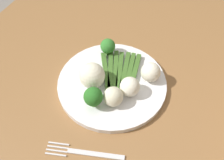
# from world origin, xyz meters

# --- Properties ---
(dining_table) EXTENTS (1.10, 0.83, 0.76)m
(dining_table) POSITION_xyz_m (0.00, 0.00, 0.63)
(dining_table) COLOR olive
(dining_table) RESTS_ON ground_plane
(plate) EXTENTS (0.27, 0.27, 0.01)m
(plate) POSITION_xyz_m (-0.04, -0.05, 0.76)
(plate) COLOR white
(plate) RESTS_ON dining_table
(asparagus_bundle) EXTENTS (0.14, 0.12, 0.01)m
(asparagus_bundle) POSITION_xyz_m (-0.00, -0.06, 0.78)
(asparagus_bundle) COLOR #3D6626
(asparagus_bundle) RESTS_ON plate
(broccoli_right) EXTENTS (0.04, 0.04, 0.05)m
(broccoli_right) POSITION_xyz_m (0.05, 0.00, 0.80)
(broccoli_right) COLOR #609E3D
(broccoli_right) RESTS_ON plate
(broccoli_left) EXTENTS (0.04, 0.04, 0.05)m
(broccoli_left) POSITION_xyz_m (-0.12, -0.04, 0.80)
(broccoli_left) COLOR #568E33
(broccoli_left) RESTS_ON plate
(cauliflower_mid) EXTENTS (0.05, 0.05, 0.05)m
(cauliflower_mid) POSITION_xyz_m (-0.09, -0.08, 0.79)
(cauliflower_mid) COLOR beige
(cauliflower_mid) RESTS_ON plate
(cauliflower_near_fork) EXTENTS (0.05, 0.05, 0.05)m
(cauliflower_near_fork) POSITION_xyz_m (0.01, -0.13, 0.80)
(cauliflower_near_fork) COLOR white
(cauliflower_near_fork) RESTS_ON plate
(cauliflower_back_right) EXTENTS (0.06, 0.06, 0.06)m
(cauliflower_back_right) POSITION_xyz_m (-0.06, -0.01, 0.80)
(cauliflower_back_right) COLOR silver
(cauliflower_back_right) RESTS_ON plate
(cauliflower_outer_edge) EXTENTS (0.05, 0.05, 0.05)m
(cauliflower_outer_edge) POSITION_xyz_m (-0.05, -0.10, 0.80)
(cauliflower_outer_edge) COLOR white
(cauliflower_outer_edge) RESTS_ON plate
(fork) EXTENTS (0.06, 0.16, 0.00)m
(fork) POSITION_xyz_m (-0.22, -0.07, 0.76)
(fork) COLOR silver
(fork) RESTS_ON dining_table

